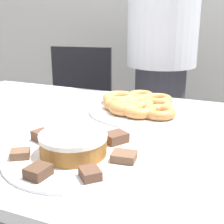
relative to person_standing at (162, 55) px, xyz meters
The scene contains 22 objects.
table 0.79m from the person_standing, 91.12° to the right, with size 1.53×0.91×0.76m.
person_standing is the anchor object (origin of this frame).
office_chair_left 0.72m from the person_standing, behind, with size 0.51×0.51×0.90m.
plate_cake 0.98m from the person_standing, 88.76° to the right, with size 0.36×0.36×0.01m.
plate_donuts 0.56m from the person_standing, 84.34° to the right, with size 0.36×0.36×0.01m.
frosted_cake 0.97m from the person_standing, 88.76° to the right, with size 0.17×0.17×0.05m.
lamington_0 0.97m from the person_standing, 81.01° to the right, with size 0.06×0.06×0.02m.
lamington_1 0.87m from the person_standing, 83.98° to the right, with size 0.07×0.08×0.03m.
lamington_2 0.85m from the person_standing, 91.51° to the right, with size 0.07×0.07×0.03m.
lamington_3 0.94m from the person_standing, 96.32° to the right, with size 0.06×0.06×0.03m.
lamington_4 1.05m from the person_standing, 94.94° to the right, with size 0.06×0.06×0.02m.
lamington_5 1.10m from the person_standing, 89.67° to the right, with size 0.05×0.06×0.02m.
lamington_6 1.07m from the person_standing, 83.90° to the right, with size 0.06×0.06×0.02m.
donut_0 0.56m from the person_standing, 84.34° to the right, with size 0.11×0.11×0.04m.
donut_1 0.51m from the person_standing, 94.96° to the right, with size 0.13×0.13×0.04m.
donut_2 0.57m from the person_standing, 91.34° to the right, with size 0.12×0.12×0.03m.
donut_3 0.61m from the person_standing, 87.55° to the right, with size 0.12×0.12×0.04m.
donut_4 0.63m from the person_standing, 82.79° to the right, with size 0.12×0.12×0.04m.
donut_5 0.63m from the person_standing, 76.21° to the right, with size 0.11×0.11×0.03m.
donut_6 0.55m from the person_standing, 77.99° to the right, with size 0.13×0.13×0.03m.
donut_7 0.48m from the person_standing, 77.10° to the right, with size 0.11×0.11×0.03m.
donut_8 0.45m from the person_standing, 86.29° to the right, with size 0.11×0.11×0.04m.
Camera 1 is at (0.40, -0.84, 1.11)m, focal length 50.00 mm.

